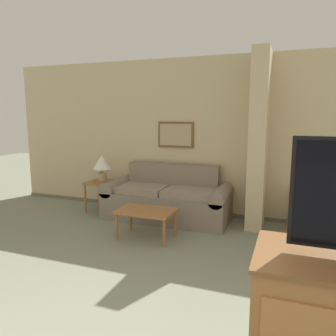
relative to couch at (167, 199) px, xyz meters
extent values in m
cube|color=#CCB78E|center=(0.68, 0.48, 0.98)|extent=(7.76, 0.12, 2.60)
cube|color=#70644E|center=(0.68, 0.41, -0.29)|extent=(7.76, 0.02, 0.06)
cube|color=brown|center=(0.00, 0.40, 1.02)|extent=(0.63, 0.02, 0.43)
cube|color=tan|center=(0.00, 0.39, 1.02)|extent=(0.56, 0.01, 0.36)
cube|color=#CCB78E|center=(1.39, 0.12, 0.98)|extent=(0.24, 0.61, 2.60)
cube|color=gray|center=(0.00, -0.04, -0.10)|extent=(1.57, 0.84, 0.43)
cube|color=gray|center=(0.00, 0.28, 0.33)|extent=(1.57, 0.20, 0.43)
cube|color=gray|center=(-0.89, -0.04, -0.10)|extent=(0.22, 0.84, 0.43)
cylinder|color=gray|center=(-0.89, -0.04, 0.16)|extent=(0.24, 0.84, 0.24)
cube|color=gray|center=(0.89, -0.04, -0.10)|extent=(0.22, 0.84, 0.43)
cylinder|color=gray|center=(0.89, -0.04, 0.16)|extent=(0.24, 0.84, 0.24)
cube|color=gray|center=(-0.39, -0.09, 0.16)|extent=(0.76, 0.60, 0.10)
cube|color=gray|center=(0.39, -0.09, 0.16)|extent=(0.76, 0.60, 0.10)
cube|color=#996033|center=(0.04, -0.93, 0.07)|extent=(0.77, 0.50, 0.04)
cylinder|color=#996033|center=(-0.30, -1.13, -0.13)|extent=(0.04, 0.04, 0.37)
cylinder|color=#996033|center=(0.39, -1.13, -0.13)|extent=(0.04, 0.04, 0.37)
cylinder|color=#996033|center=(-0.30, -0.72, -0.13)|extent=(0.04, 0.04, 0.37)
cylinder|color=#996033|center=(0.39, -0.72, -0.13)|extent=(0.04, 0.04, 0.37)
cube|color=#996033|center=(-1.21, 0.00, 0.19)|extent=(0.49, 0.49, 0.04)
cylinder|color=#996033|center=(-1.42, -0.22, -0.07)|extent=(0.04, 0.04, 0.49)
cylinder|color=#996033|center=(-0.99, -0.22, -0.07)|extent=(0.04, 0.04, 0.49)
cylinder|color=#996033|center=(-1.42, 0.21, -0.07)|extent=(0.04, 0.04, 0.49)
cylinder|color=#996033|center=(-0.99, 0.21, -0.07)|extent=(0.04, 0.04, 0.49)
cylinder|color=tan|center=(-1.21, 0.00, 0.29)|extent=(0.14, 0.14, 0.15)
cylinder|color=tan|center=(-1.21, 0.00, 0.40)|extent=(0.02, 0.02, 0.07)
cone|color=white|center=(-1.21, 0.00, 0.55)|extent=(0.31, 0.31, 0.24)
camera|label=1|loc=(1.83, -4.83, 1.36)|focal=35.00mm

